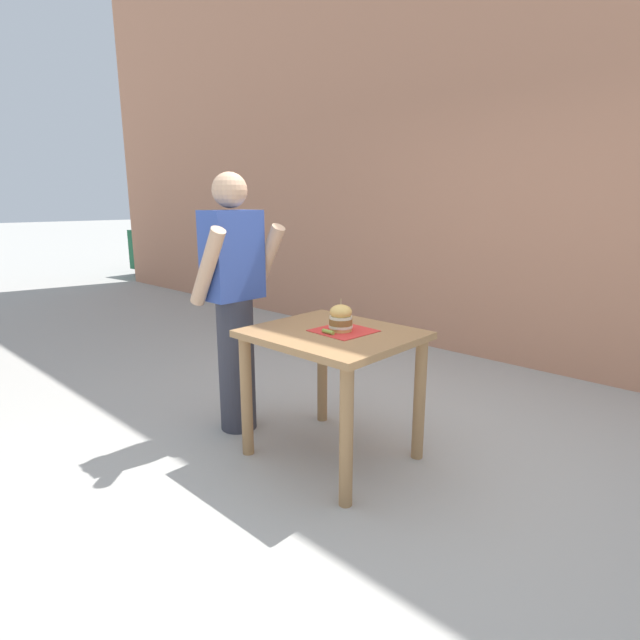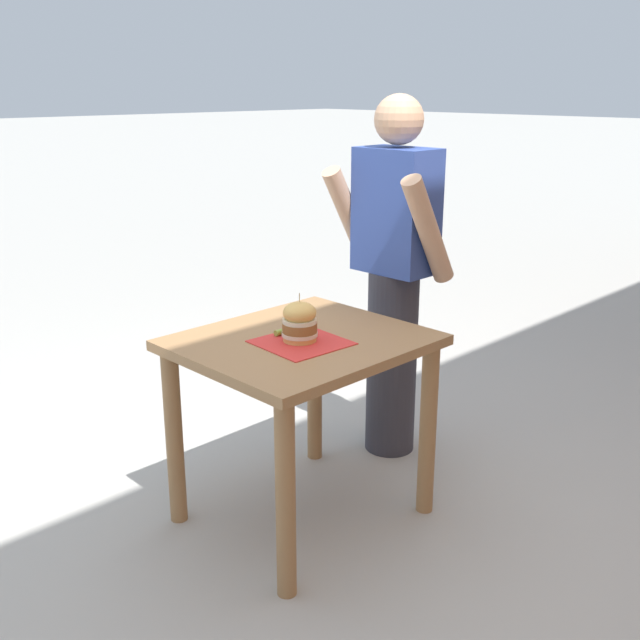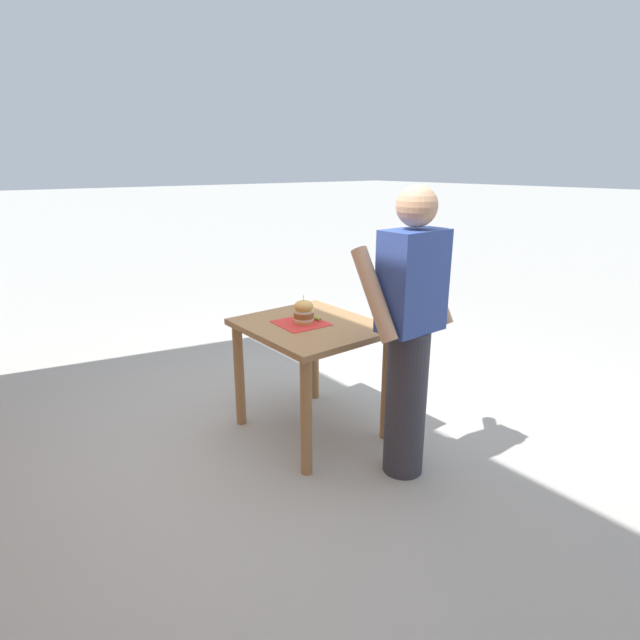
# 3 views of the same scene
# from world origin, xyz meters

# --- Properties ---
(ground_plane) EXTENTS (80.00, 80.00, 0.00)m
(ground_plane) POSITION_xyz_m (0.00, 0.00, 0.00)
(ground_plane) COLOR #ADAAA3
(patio_table) EXTENTS (0.79, 0.90, 0.78)m
(patio_table) POSITION_xyz_m (0.00, 0.00, 0.63)
(patio_table) COLOR #9E7247
(patio_table) RESTS_ON ground
(serving_paper) EXTENTS (0.33, 0.33, 0.00)m
(serving_paper) POSITION_xyz_m (0.05, -0.04, 0.79)
(serving_paper) COLOR red
(serving_paper) RESTS_ON patio_table
(sandwich) EXTENTS (0.14, 0.14, 0.19)m
(sandwich) POSITION_xyz_m (0.03, -0.04, 0.86)
(sandwich) COLOR #E5B25B
(sandwich) RESTS_ON serving_paper
(pickle_spear) EXTENTS (0.03, 0.08, 0.02)m
(pickle_spear) POSITION_xyz_m (-0.07, -0.03, 0.80)
(pickle_spear) COLOR #8EA83D
(pickle_spear) RESTS_ON serving_paper
(diner_across_table) EXTENTS (0.55, 0.35, 1.69)m
(diner_across_table) POSITION_xyz_m (-0.15, 0.72, 0.88)
(diner_across_table) COLOR #33333D
(diner_across_table) RESTS_ON ground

